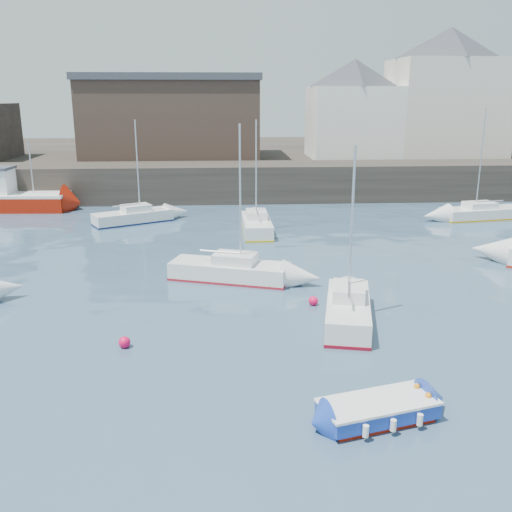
{
  "coord_description": "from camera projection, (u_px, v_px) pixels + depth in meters",
  "views": [
    {
      "loc": [
        -1.58,
        -12.87,
        8.56
      ],
      "look_at": [
        0.0,
        12.0,
        1.5
      ],
      "focal_mm": 40.0,
      "sensor_mm": 36.0,
      "label": 1
    }
  ],
  "objects": [
    {
      "name": "water",
      "position": [
        285.0,
        437.0,
        14.79
      ],
      "size": [
        220.0,
        220.0,
        0.0
      ],
      "primitive_type": "plane",
      "color": "#2D4760",
      "rests_on": "ground"
    },
    {
      "name": "quay_wall",
      "position": [
        239.0,
        182.0,
        47.98
      ],
      "size": [
        90.0,
        5.0,
        3.0
      ],
      "primitive_type": "cube",
      "color": "#28231E",
      "rests_on": "ground"
    },
    {
      "name": "land_strip",
      "position": [
        233.0,
        160.0,
        65.3
      ],
      "size": [
        90.0,
        32.0,
        2.8
      ],
      "primitive_type": "cube",
      "color": "#28231E",
      "rests_on": "ground"
    },
    {
      "name": "bldg_east_a",
      "position": [
        446.0,
        92.0,
        53.93
      ],
      "size": [
        13.36,
        13.36,
        11.8
      ],
      "color": "beige",
      "rests_on": "land_strip"
    },
    {
      "name": "bldg_east_d",
      "position": [
        353.0,
        108.0,
        53.3
      ],
      "size": [
        11.14,
        11.14,
        8.95
      ],
      "color": "white",
      "rests_on": "land_strip"
    },
    {
      "name": "warehouse",
      "position": [
        172.0,
        116.0,
        53.91
      ],
      "size": [
        16.4,
        10.4,
        7.6
      ],
      "color": "#3D2D26",
      "rests_on": "land_strip"
    },
    {
      "name": "blue_dinghy",
      "position": [
        378.0,
        409.0,
        15.45
      ],
      "size": [
        3.45,
        2.17,
        0.61
      ],
      "color": "#9A1706",
      "rests_on": "ground"
    },
    {
      "name": "fishing_boat",
      "position": [
        11.0,
        197.0,
        43.69
      ],
      "size": [
        8.21,
        3.46,
        5.34
      ],
      "color": "#9A1706",
      "rests_on": "ground"
    },
    {
      "name": "sailboat_b",
      "position": [
        230.0,
        270.0,
        27.26
      ],
      "size": [
        5.98,
        3.52,
        7.34
      ],
      "color": "white",
      "rests_on": "ground"
    },
    {
      "name": "sailboat_c",
      "position": [
        348.0,
        309.0,
        22.18
      ],
      "size": [
        2.72,
        5.38,
        6.77
      ],
      "color": "white",
      "rests_on": "ground"
    },
    {
      "name": "sailboat_f",
      "position": [
        257.0,
        225.0,
        36.74
      ],
      "size": [
        1.77,
        5.45,
        7.08
      ],
      "color": "white",
      "rests_on": "ground"
    },
    {
      "name": "sailboat_g",
      "position": [
        482.0,
        213.0,
        40.82
      ],
      "size": [
        6.31,
        2.96,
        7.68
      ],
      "color": "white",
      "rests_on": "ground"
    },
    {
      "name": "sailboat_h",
      "position": [
        133.0,
        216.0,
        39.43
      ],
      "size": [
        5.59,
        4.12,
        6.98
      ],
      "color": "white",
      "rests_on": "ground"
    },
    {
      "name": "buoy_near",
      "position": [
        125.0,
        347.0,
        20.05
      ],
      "size": [
        0.42,
        0.42,
        0.42
      ],
      "primitive_type": "sphere",
      "color": "#E60B45",
      "rests_on": "ground"
    },
    {
      "name": "buoy_mid",
      "position": [
        313.0,
        305.0,
        24.09
      ],
      "size": [
        0.4,
        0.4,
        0.4
      ],
      "primitive_type": "sphere",
      "color": "#E60B45",
      "rests_on": "ground"
    },
    {
      "name": "buoy_far",
      "position": [
        234.0,
        268.0,
        29.27
      ],
      "size": [
        0.36,
        0.36,
        0.36
      ],
      "primitive_type": "sphere",
      "color": "#E60B45",
      "rests_on": "ground"
    }
  ]
}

